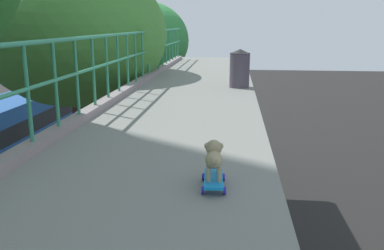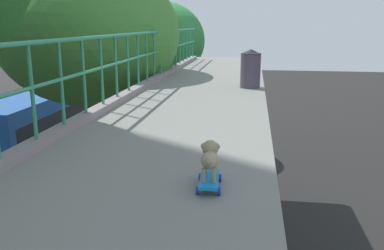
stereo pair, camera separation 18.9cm
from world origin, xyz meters
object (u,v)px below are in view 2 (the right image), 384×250
(toy_skateboard, at_px, (209,180))
(litter_bin, at_px, (250,68))
(small_dog, at_px, (210,156))
(city_bus, at_px, (50,121))

(toy_skateboard, distance_m, litter_bin, 5.65)
(small_dog, height_order, litter_bin, litter_bin)
(city_bus, distance_m, small_dog, 18.40)
(toy_skateboard, height_order, litter_bin, litter_bin)
(small_dog, xyz_separation_m, litter_bin, (0.27, 5.59, 0.16))
(city_bus, relative_size, small_dog, 26.58)
(small_dog, bearing_deg, litter_bin, 87.21)
(small_dog, distance_m, litter_bin, 5.60)
(litter_bin, bearing_deg, toy_skateboard, -92.75)
(city_bus, xyz_separation_m, litter_bin, (9.96, -9.63, 3.80))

